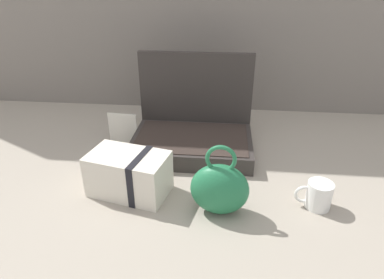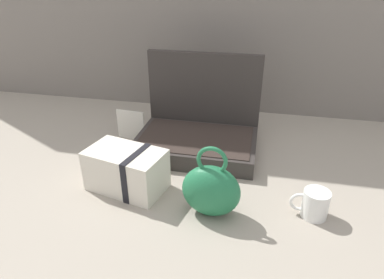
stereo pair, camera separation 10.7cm
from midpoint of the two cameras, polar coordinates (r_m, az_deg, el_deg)
name	(u,v)px [view 2 (the right image)]	position (r m, az deg, el deg)	size (l,w,h in m)	color
ground_plane	(197,169)	(1.14, 3.54, -5.09)	(6.00, 6.00, 0.00)	#9E9384
open_suitcase	(198,129)	(1.25, 3.56, 1.74)	(0.43, 0.31, 0.34)	#332D2B
teal_pouch_handbag	(211,190)	(0.91, 6.66, -8.69)	(0.17, 0.11, 0.21)	#237247
cream_toiletry_bag	(127,170)	(1.03, -8.09, -5.29)	(0.26, 0.18, 0.13)	silver
coffee_mug	(314,204)	(1.00, 23.14, -10.18)	(0.10, 0.07, 0.08)	white
info_card_left	(131,125)	(1.33, -8.18, 2.43)	(0.11, 0.01, 0.12)	silver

